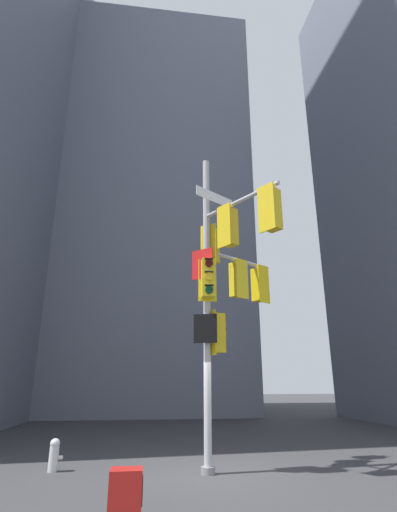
# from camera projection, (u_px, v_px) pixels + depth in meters

# --- Properties ---
(ground) EXTENTS (120.00, 120.00, 0.00)m
(ground) POSITION_uv_depth(u_px,v_px,m) (208.00, 474.00, 9.01)
(ground) COLOR #38383A
(building_mid_block) EXTENTS (14.56, 14.56, 30.50)m
(building_mid_block) POSITION_uv_depth(u_px,v_px,m) (148.00, 220.00, 33.52)
(building_mid_block) COLOR slate
(building_mid_block) RESTS_ON ground
(signal_pole_assembly) EXTENTS (2.49, 3.75, 8.21)m
(signal_pole_assembly) POSITION_uv_depth(u_px,v_px,m) (227.00, 274.00, 10.45)
(signal_pole_assembly) COLOR #B2B2B5
(signal_pole_assembly) RESTS_ON ground
(fire_hydrant) EXTENTS (0.33, 0.23, 0.73)m
(fire_hydrant) POSITION_uv_depth(u_px,v_px,m) (54.00, 454.00, 9.39)
(fire_hydrant) COLOR silver
(fire_hydrant) RESTS_ON ground
(newspaper_box) EXTENTS (0.45, 0.36, 0.90)m
(newspaper_box) POSITION_uv_depth(u_px,v_px,m) (125.00, 506.00, 5.24)
(newspaper_box) COLOR red
(newspaper_box) RESTS_ON ground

